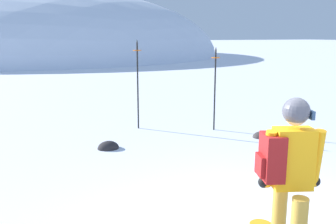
{
  "coord_description": "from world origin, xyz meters",
  "views": [
    {
      "loc": [
        -2.52,
        -2.57,
        2.27
      ],
      "look_at": [
        -0.04,
        2.93,
        1.0
      ],
      "focal_mm": 39.15,
      "sensor_mm": 36.0,
      "label": 1
    }
  ],
  "objects_px": {
    "snowboarder_main": "(288,180)",
    "rock_mid": "(108,148)",
    "piste_marker_near": "(138,79)",
    "piste_marker_far": "(215,83)",
    "rock_small": "(261,137)"
  },
  "relations": [
    {
      "from": "snowboarder_main",
      "to": "rock_mid",
      "type": "bearing_deg",
      "value": 97.02
    },
    {
      "from": "piste_marker_near",
      "to": "rock_mid",
      "type": "distance_m",
      "value": 2.13
    },
    {
      "from": "piste_marker_near",
      "to": "rock_small",
      "type": "relative_size",
      "value": 5.75
    },
    {
      "from": "rock_mid",
      "to": "snowboarder_main",
      "type": "bearing_deg",
      "value": -82.98
    },
    {
      "from": "piste_marker_near",
      "to": "piste_marker_far",
      "type": "xyz_separation_m",
      "value": [
        1.64,
        -0.89,
        -0.09
      ]
    },
    {
      "from": "piste_marker_near",
      "to": "rock_mid",
      "type": "height_order",
      "value": "piste_marker_near"
    },
    {
      "from": "rock_mid",
      "to": "piste_marker_far",
      "type": "bearing_deg",
      "value": 8.73
    },
    {
      "from": "snowboarder_main",
      "to": "rock_mid",
      "type": "relative_size",
      "value": 3.93
    },
    {
      "from": "rock_mid",
      "to": "rock_small",
      "type": "bearing_deg",
      "value": -10.17
    },
    {
      "from": "piste_marker_near",
      "to": "piste_marker_far",
      "type": "bearing_deg",
      "value": -28.67
    },
    {
      "from": "rock_small",
      "to": "rock_mid",
      "type": "bearing_deg",
      "value": 169.83
    },
    {
      "from": "snowboarder_main",
      "to": "rock_small",
      "type": "bearing_deg",
      "value": 54.28
    },
    {
      "from": "piste_marker_far",
      "to": "rock_small",
      "type": "relative_size",
      "value": 5.32
    },
    {
      "from": "piste_marker_near",
      "to": "rock_mid",
      "type": "relative_size",
      "value": 4.93
    },
    {
      "from": "snowboarder_main",
      "to": "rock_mid",
      "type": "distance_m",
      "value": 4.65
    }
  ]
}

